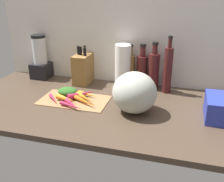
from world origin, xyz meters
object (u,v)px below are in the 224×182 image
Objects in this scene: carrot_4 at (82,94)px; carrot_8 at (71,93)px; bottle_2 at (154,70)px; carrot_9 at (85,102)px; cutting_board at (74,100)px; paper_towel_roll at (123,66)px; carrot_2 at (71,106)px; carrot_7 at (53,99)px; carrot_3 at (74,94)px; winter_squash at (134,93)px; knife_block at (83,69)px; bottle_1 at (142,70)px; bottle_0 at (131,70)px; bottle_3 at (168,69)px; blender_appliance at (40,60)px; carrot_0 at (88,94)px; carrot_10 at (84,97)px; carrot_1 at (71,103)px; carrot_5 at (85,98)px; carrot_6 at (66,99)px.

carrot_8 is at bearing 165.66° from carrot_4.
carrot_9 is at bearing -133.44° from bottle_2.
cutting_board is 39.28cm from paper_towel_roll.
carrot_2 is 18.35cm from carrot_8.
carrot_7 is 48.59cm from paper_towel_roll.
winter_squash is (37.80, -8.34, 8.70)cm from carrot_3.
knife_block is (-8.49, 39.35, 8.10)cm from carrot_2.
bottle_1 is at bearing 11.85° from paper_towel_roll.
bottle_1 is at bearing 8.72° from bottle_0.
winter_squash is at bearing -114.00° from bottle_3.
blender_appliance reaches higher than bottle_1.
carrot_9 reaches higher than carrot_0.
carrot_10 is 42.63cm from bottle_1.
bottle_2 is (5.27, 34.80, 1.66)cm from winter_squash.
carrot_5 is at bearing 57.90° from carrot_1.
carrot_6 is 57.03cm from bottle_2.
carrot_0 is 43.67cm from bottle_2.
carrot_3 is 9.52cm from carrot_5.
knife_block reaches higher than carrot_1.
carrot_3 is 1.08× the size of carrot_8.
bottle_0 reaches higher than carrot_6.
winter_squash is at bearing -75.06° from bottle_0.
bottle_2 reaches higher than carrot_3.
blender_appliance is (-41.00, 41.48, 11.19)cm from carrot_2.
carrot_6 is at bearing -83.50° from carrot_8.
bottle_2 reaches higher than carrot_10.
paper_towel_roll is at bearing 68.56° from carrot_9.
blender_appliance is 64.43cm from bottle_0.
carrot_3 reaches higher than carrot_0.
carrot_4 is at bearing 51.72° from carrot_6.
bottle_3 is (43.60, 20.93, 12.81)cm from carrot_0.
carrot_4 is at bearing -148.50° from carrot_0.
carrot_7 is 0.44× the size of bottle_1.
bottle_0 is 0.80× the size of bottle_3.
carrot_5 is at bearing 70.84° from carrot_2.
carrot_5 is at bearing -42.20° from carrot_10.
carrot_7 is 0.50× the size of knife_block.
carrot_3 is at bearing 114.19° from cutting_board.
carrot_10 is at bearing 20.83° from carrot_7.
knife_block is at bearing -177.96° from bottle_2.
carrot_0 is 0.48× the size of paper_towel_roll.
carrot_3 is at bearing -132.70° from paper_towel_roll.
blender_appliance is at bearing 135.44° from carrot_1.
paper_towel_roll reaches higher than knife_block.
carrot_2 is at bearing -45.34° from blender_appliance.
carrot_4 reaches higher than carrot_2.
carrot_0 is at bearing 0.54° from carrot_8.
paper_towel_roll is (59.60, -1.36, 0.69)cm from blender_appliance.
knife_block is (-13.89, 32.86, 7.88)cm from carrot_9.
winter_squash is 52.96cm from knife_block.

